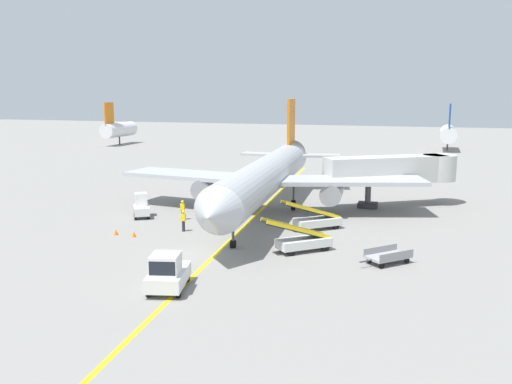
% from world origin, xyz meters
% --- Properties ---
extents(ground_plane, '(300.00, 300.00, 0.00)m').
position_xyz_m(ground_plane, '(0.00, 0.00, 0.00)').
color(ground_plane, gray).
extents(taxi_line_yellow, '(6.98, 79.75, 0.01)m').
position_xyz_m(taxi_line_yellow, '(0.15, 5.00, 0.00)').
color(taxi_line_yellow, yellow).
rests_on(taxi_line_yellow, ground).
extents(airliner, '(28.51, 35.34, 10.10)m').
position_xyz_m(airliner, '(0.10, 14.43, 3.42)').
color(airliner, '#B2B5BA').
rests_on(airliner, ground).
extents(jet_bridge, '(12.20, 8.93, 4.85)m').
position_xyz_m(jet_bridge, '(11.33, 20.91, 3.54)').
color(jet_bridge, beige).
rests_on(jet_bridge, ground).
extents(pushback_tug, '(2.70, 3.95, 2.20)m').
position_xyz_m(pushback_tug, '(0.53, -6.64, 0.99)').
color(pushback_tug, silver).
rests_on(pushback_tug, ground).
extents(baggage_tug_near_wing, '(2.36, 2.73, 2.10)m').
position_xyz_m(baggage_tug_near_wing, '(-9.90, 9.24, 0.93)').
color(baggage_tug_near_wing, silver).
rests_on(baggage_tug_near_wing, ground).
extents(belt_loader_forward_hold, '(4.55, 4.28, 2.59)m').
position_xyz_m(belt_loader_forward_hold, '(5.96, 3.07, 0.78)').
color(belt_loader_forward_hold, silver).
rests_on(belt_loader_forward_hold, ground).
extents(belt_loader_aft_hold, '(4.54, 4.29, 2.59)m').
position_xyz_m(belt_loader_aft_hold, '(5.65, 9.46, 0.78)').
color(belt_loader_aft_hold, silver).
rests_on(belt_loader_aft_hold, ground).
extents(baggage_cart_loaded, '(3.18, 3.27, 0.94)m').
position_xyz_m(baggage_cart_loaded, '(11.82, 2.06, 0.47)').
color(baggage_cart_loaded, '#A5A5A8').
rests_on(baggage_cart_loaded, ground).
extents(ground_crew_marshaller, '(0.36, 0.24, 1.70)m').
position_xyz_m(ground_crew_marshaller, '(-4.22, 5.69, 0.91)').
color(ground_crew_marshaller, '#26262D').
rests_on(ground_crew_marshaller, ground).
extents(ground_crew_wing_walker, '(0.36, 0.24, 1.70)m').
position_xyz_m(ground_crew_wing_walker, '(-6.00, 9.38, 0.91)').
color(ground_crew_wing_walker, '#26262D').
rests_on(ground_crew_wing_walker, ground).
extents(safety_cone_nose_left, '(0.36, 0.36, 0.44)m').
position_xyz_m(safety_cone_nose_left, '(-8.74, 3.12, 0.22)').
color(safety_cone_nose_left, orange).
rests_on(safety_cone_nose_left, ground).
extents(safety_cone_nose_right, '(0.36, 0.36, 0.44)m').
position_xyz_m(safety_cone_nose_right, '(-7.10, 2.99, 0.22)').
color(safety_cone_nose_right, orange).
rests_on(safety_cone_nose_right, ground).
extents(distant_aircraft_far_left, '(3.00, 10.10, 8.80)m').
position_xyz_m(distant_aircraft_far_left, '(-47.96, 68.51, 3.22)').
color(distant_aircraft_far_left, silver).
rests_on(distant_aircraft_far_left, ground).
extents(distant_aircraft_mid_left, '(3.00, 10.10, 8.80)m').
position_xyz_m(distant_aircraft_mid_left, '(17.25, 76.79, 3.22)').
color(distant_aircraft_mid_left, silver).
rests_on(distant_aircraft_mid_left, ground).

